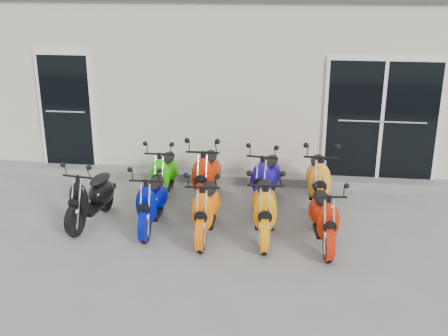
% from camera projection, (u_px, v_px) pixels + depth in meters
% --- Properties ---
extents(ground, '(80.00, 80.00, 0.00)m').
position_uv_depth(ground, '(219.00, 227.00, 8.56)').
color(ground, gray).
rests_on(ground, ground).
extents(building, '(14.00, 6.00, 3.20)m').
position_uv_depth(building, '(250.00, 67.00, 12.89)').
color(building, beige).
rests_on(building, ground).
extents(front_step, '(14.00, 0.40, 0.15)m').
position_uv_depth(front_step, '(234.00, 177.00, 10.43)').
color(front_step, gray).
rests_on(front_step, ground).
extents(door_left, '(1.07, 0.08, 2.22)m').
position_uv_depth(door_left, '(66.00, 108.00, 10.56)').
color(door_left, black).
rests_on(door_left, front_step).
extents(door_right, '(2.02, 0.08, 2.22)m').
position_uv_depth(door_right, '(382.00, 118.00, 9.86)').
color(door_right, black).
rests_on(door_right, front_step).
extents(scooter_front_black, '(0.74, 1.54, 1.09)m').
position_uv_depth(scooter_front_black, '(90.00, 190.00, 8.54)').
color(scooter_front_black, black).
rests_on(scooter_front_black, ground).
extents(scooter_front_blue, '(0.59, 1.51, 1.10)m').
position_uv_depth(scooter_front_blue, '(152.00, 194.00, 8.37)').
color(scooter_front_blue, '#010A8C').
rests_on(scooter_front_blue, ground).
extents(scooter_front_orange_a, '(0.59, 1.53, 1.12)m').
position_uv_depth(scooter_front_orange_a, '(206.00, 201.00, 8.10)').
color(scooter_front_orange_a, orange).
rests_on(scooter_front_orange_a, ground).
extents(scooter_front_orange_b, '(0.68, 1.62, 1.17)m').
position_uv_depth(scooter_front_orange_b, '(265.00, 200.00, 8.07)').
color(scooter_front_orange_b, orange).
rests_on(scooter_front_orange_b, ground).
extents(scooter_front_red, '(0.69, 1.52, 1.08)m').
position_uv_depth(scooter_front_red, '(324.00, 210.00, 7.84)').
color(scooter_front_red, '#B71C04').
rests_on(scooter_front_red, ground).
extents(scooter_back_green, '(0.61, 1.54, 1.13)m').
position_uv_depth(scooter_back_green, '(164.00, 167.00, 9.48)').
color(scooter_back_green, '#22B808').
rests_on(scooter_back_green, ground).
extents(scooter_back_red, '(0.64, 1.69, 1.24)m').
position_uv_depth(scooter_back_red, '(206.00, 167.00, 9.29)').
color(scooter_back_red, '#B12305').
rests_on(scooter_back_red, ground).
extents(scooter_back_blue, '(0.79, 1.64, 1.16)m').
position_uv_depth(scooter_back_blue, '(266.00, 171.00, 9.24)').
color(scooter_back_blue, '#190A8E').
rests_on(scooter_back_blue, ground).
extents(scooter_back_yellow, '(0.61, 1.67, 1.23)m').
position_uv_depth(scooter_back_yellow, '(319.00, 172.00, 9.08)').
color(scooter_back_yellow, orange).
rests_on(scooter_back_yellow, ground).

